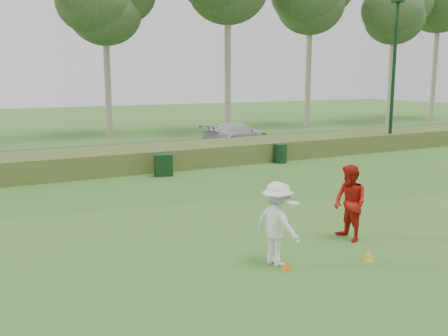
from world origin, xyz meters
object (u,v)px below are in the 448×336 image
player_red (350,203)px  utility_cabinet (163,165)px  player_white (277,224)px  cone_orange (286,266)px  cone_yellow (368,255)px  car_right (236,134)px  trash_bin (281,153)px  lamp_post (395,46)px

player_red → utility_cabinet: 9.81m
player_white → cone_orange: bearing=162.2°
cone_yellow → car_right: 18.52m
trash_bin → cone_orange: bearing=-123.5°
car_right → lamp_post: bearing=-146.5°
lamp_post → cone_orange: (-15.08, -11.85, -5.48)m
cone_yellow → trash_bin: size_ratio=0.27×
player_red → lamp_post: bearing=134.2°
car_right → player_white: bearing=134.5°
cone_orange → cone_yellow: cone_yellow is taller
player_white → cone_orange: 0.90m
cone_orange → car_right: car_right is taller
player_white → cone_orange: (-0.04, -0.42, -0.80)m
player_white → trash_bin: size_ratio=2.04×
cone_orange → cone_yellow: size_ratio=0.89×
lamp_post → cone_yellow: bearing=-137.2°
player_red → cone_orange: bearing=-65.9°
cone_orange → car_right: 18.95m
trash_bin → car_right: (0.91, 5.96, 0.27)m
cone_orange → trash_bin: bearing=56.5°
player_white → player_red: size_ratio=0.97×
player_white → cone_yellow: (1.90, -0.77, -0.78)m
utility_cabinet → trash_bin: size_ratio=1.00×
cone_orange → trash_bin: (7.35, 11.09, 0.34)m
player_white → car_right: size_ratio=0.40×
cone_yellow → trash_bin: (5.41, 11.44, 0.32)m
lamp_post → cone_orange: 19.95m
utility_cabinet → car_right: size_ratio=0.20×
player_white → cone_orange: size_ratio=8.32×
player_white → utility_cabinet: (1.33, 10.26, -0.46)m
lamp_post → cone_orange: size_ratio=37.63×
trash_bin → car_right: 6.04m
lamp_post → player_red: lamp_post is taller
lamp_post → car_right: bearing=142.7°
cone_yellow → car_right: (6.32, 17.40, 0.59)m
cone_yellow → utility_cabinet: size_ratio=0.27×
cone_orange → trash_bin: size_ratio=0.24×
player_red → trash_bin: 11.23m
lamp_post → player_white: (-15.04, -11.42, -4.69)m
player_white → trash_bin: 12.94m
utility_cabinet → trash_bin: 5.99m
player_white → cone_yellow: size_ratio=7.44×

